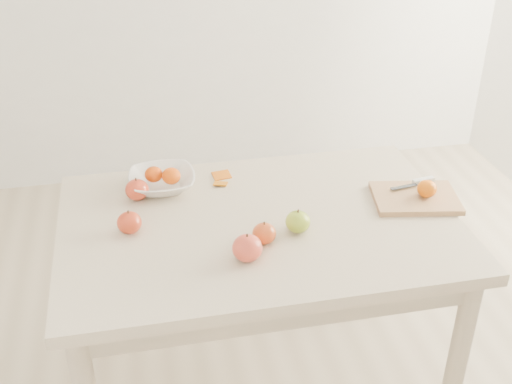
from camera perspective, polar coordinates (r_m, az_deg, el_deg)
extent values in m
cube|color=beige|center=(1.96, 0.30, -3.00)|extent=(1.20, 0.80, 0.04)
cylinder|color=#BCAA8E|center=(2.43, -14.13, -7.43)|extent=(0.06, 0.06, 0.71)
cylinder|color=#BCAA8E|center=(2.58, 10.53, -4.51)|extent=(0.06, 0.06, 0.71)
cylinder|color=#BCAA8E|center=(2.11, 17.32, -14.77)|extent=(0.06, 0.06, 0.71)
cube|color=tan|center=(2.10, 13.97, -0.51)|extent=(0.29, 0.24, 0.02)
ellipsoid|color=orange|center=(2.09, 14.95, 0.29)|extent=(0.06, 0.06, 0.05)
imported|color=white|center=(2.12, -8.34, 0.94)|extent=(0.22, 0.22, 0.05)
ellipsoid|color=#CE5207|center=(2.11, -9.09, 1.57)|extent=(0.06, 0.06, 0.05)
ellipsoid|color=#DE4D07|center=(2.09, -7.55, 1.43)|extent=(0.06, 0.06, 0.05)
cube|color=#C4590D|center=(2.18, -3.08, 1.40)|extent=(0.07, 0.05, 0.01)
cube|color=#C86C0E|center=(2.13, -3.17, 0.69)|extent=(0.05, 0.05, 0.01)
cube|color=white|center=(2.18, 14.66, 1.01)|extent=(0.08, 0.03, 0.01)
cube|color=#33363A|center=(2.12, 13.01, 0.46)|extent=(0.10, 0.03, 0.00)
ellipsoid|color=#689E18|center=(1.88, 3.74, -2.65)|extent=(0.07, 0.07, 0.07)
ellipsoid|color=#A81F2B|center=(1.76, -0.78, -5.00)|extent=(0.08, 0.08, 0.08)
ellipsoid|color=maroon|center=(2.07, -10.53, 0.20)|extent=(0.08, 0.08, 0.07)
ellipsoid|color=maroon|center=(1.91, -11.20, -2.69)|extent=(0.07, 0.07, 0.07)
ellipsoid|color=maroon|center=(1.83, 0.74, -3.71)|extent=(0.07, 0.07, 0.06)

